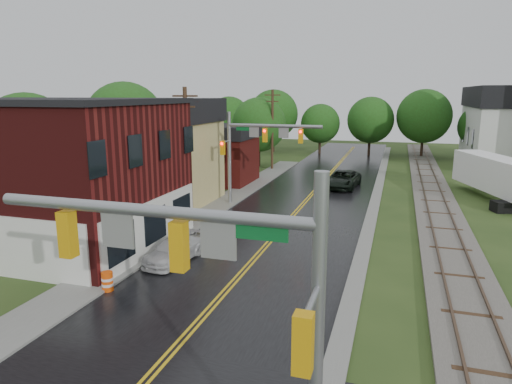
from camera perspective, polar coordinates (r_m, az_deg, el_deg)
The scene contains 19 objects.
main_road at distance 37.63m, azimuth 6.36°, elevation -1.01°, with size 10.00×90.00×0.02m, color black.
curb_right at distance 41.91m, azimuth 14.95°, elevation 0.00°, with size 0.80×70.00×0.12m, color gray.
sidewalk_left at distance 34.71m, azimuth -5.36°, elevation -2.12°, with size 2.40×50.00×0.12m, color gray.
brick_building at distance 28.89m, azimuth -25.04°, elevation 2.28°, with size 14.30×10.30×8.30m.
yellow_house at distance 37.04m, azimuth -11.75°, elevation 3.63°, with size 8.00×7.00×6.40m, color tan.
darkred_building at distance 44.78m, azimuth -5.00°, elevation 4.00°, with size 7.00×6.00×4.40m, color #3F0F0C.
railroad at distance 41.98m, azimuth 21.23°, elevation -0.25°, with size 3.20×80.00×0.30m.
traffic_signal_near at distance 9.40m, azimuth -5.29°, elevation -10.27°, with size 7.34×0.30×7.20m.
traffic_signal_far at distance 34.76m, azimuth -0.06°, elevation 6.29°, with size 7.34×0.43×7.20m.
utility_pole_b at distance 31.39m, azimuth -8.66°, elevation 5.05°, with size 1.80×0.28×9.00m.
utility_pole_c at distance 51.97m, azimuth 2.05°, elevation 7.96°, with size 1.80×0.28×9.00m.
tree_left_a at distance 38.77m, azimuth -26.47°, elevation 5.84°, with size 6.80×6.80×8.67m.
tree_left_b at distance 45.33m, azimuth -15.92°, elevation 8.15°, with size 7.60×7.60×9.69m.
tree_left_c at distance 50.51m, azimuth -7.00°, elevation 7.52°, with size 6.00×6.00×7.65m.
tree_left_e at distance 54.35m, azimuth 0.48°, elevation 8.25°, with size 6.40×6.40×8.16m.
suv_dark at distance 42.86m, azimuth 10.77°, elevation 1.55°, with size 2.62×5.67×1.58m, color black.
pickup_white at distance 24.17m, azimuth -10.18°, elevation -7.21°, with size 1.68×4.14×1.20m, color silver.
semi_trailer at distance 41.80m, azimuth 27.93°, elevation 1.90°, with size 5.65×11.00×3.50m.
construction_barrel at distance 21.51m, azimuth -18.08°, elevation -10.60°, with size 0.49×0.49×0.88m, color #EE4E0A.
Camera 1 is at (6.86, -6.00, 8.55)m, focal length 32.00 mm.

